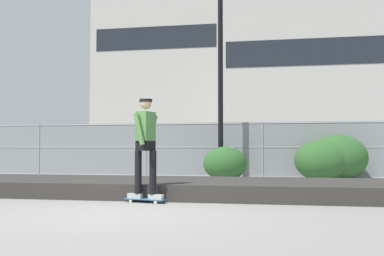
{
  "coord_description": "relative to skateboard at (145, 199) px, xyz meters",
  "views": [
    {
      "loc": [
        2.52,
        -6.81,
        1.01
      ],
      "look_at": [
        0.65,
        3.18,
        1.44
      ],
      "focal_mm": 43.51,
      "sensor_mm": 36.0,
      "label": 1
    }
  ],
  "objects": [
    {
      "name": "ground_plane",
      "position": [
        -0.09,
        -1.47,
        -0.06
      ],
      "size": [
        120.0,
        120.0,
        0.0
      ],
      "primitive_type": "plane",
      "color": "gray"
    },
    {
      "name": "gravel_berm",
      "position": [
        -0.09,
        1.45,
        0.1
      ],
      "size": [
        10.23,
        2.68,
        0.32
      ],
      "primitive_type": "cube",
      "color": "#33302D",
      "rests_on": "ground_plane"
    },
    {
      "name": "skateboard",
      "position": [
        0.0,
        0.0,
        0.0
      ],
      "size": [
        0.82,
        0.37,
        0.07
      ],
      "color": "#2D608C",
      "rests_on": "ground_plane"
    },
    {
      "name": "skater",
      "position": [
        0.0,
        -0.0,
        1.08
      ],
      "size": [
        0.72,
        0.62,
        1.86
      ],
      "color": "#B2ADA8",
      "rests_on": "skateboard"
    },
    {
      "name": "chain_fence",
      "position": [
        -0.09,
        7.15,
        0.87
      ],
      "size": [
        19.96,
        0.06,
        1.85
      ],
      "color": "gray",
      "rests_on": "ground_plane"
    },
    {
      "name": "street_lamp",
      "position": [
        0.61,
        6.3,
        4.43
      ],
      "size": [
        0.44,
        0.44,
        7.28
      ],
      "color": "black",
      "rests_on": "ground_plane"
    },
    {
      "name": "parked_car_near",
      "position": [
        -5.07,
        10.56,
        0.78
      ],
      "size": [
        4.45,
        2.05,
        1.66
      ],
      "color": "#566B4C",
      "rests_on": "ground_plane"
    },
    {
      "name": "parked_car_mid",
      "position": [
        1.52,
        10.59,
        0.78
      ],
      "size": [
        4.51,
        2.18,
        1.66
      ],
      "color": "silver",
      "rests_on": "ground_plane"
    },
    {
      "name": "library_building",
      "position": [
        -9.0,
        46.95,
        10.45
      ],
      "size": [
        18.77,
        12.84,
        21.02
      ],
      "color": "#B2AFA8",
      "rests_on": "ground_plane"
    },
    {
      "name": "office_block",
      "position": [
        7.57,
        40.87,
        7.86
      ],
      "size": [
        21.87,
        10.9,
        15.84
      ],
      "color": "#B2AFA8",
      "rests_on": "ground_plane"
    },
    {
      "name": "shrub_left",
      "position": [
        0.79,
        5.95,
        0.46
      ],
      "size": [
        1.35,
        1.1,
        1.04
      ],
      "color": "#2D5B28",
      "rests_on": "ground_plane"
    },
    {
      "name": "shrub_center",
      "position": [
        3.68,
        6.13,
        0.56
      ],
      "size": [
        1.61,
        1.32,
        1.24
      ],
      "color": "#2D5B28",
      "rests_on": "ground_plane"
    },
    {
      "name": "shrub_right",
      "position": [
        4.16,
        6.43,
        0.64
      ],
      "size": [
        1.81,
        1.48,
        1.4
      ],
      "color": "#2D5B28",
      "rests_on": "ground_plane"
    }
  ]
}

